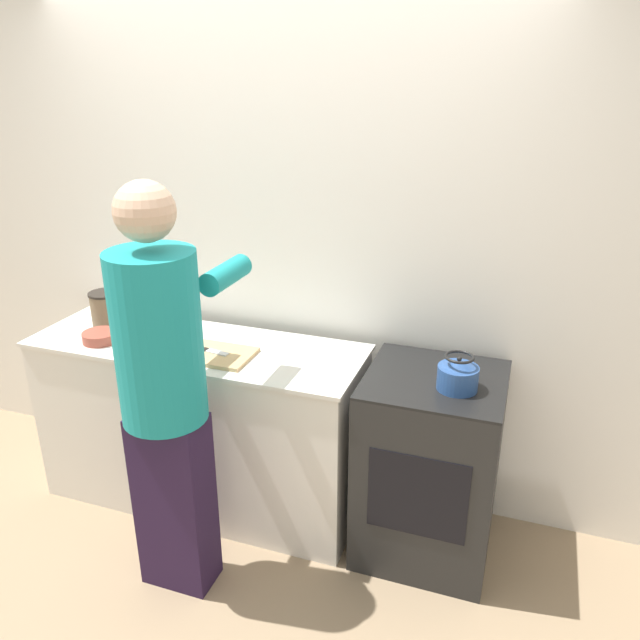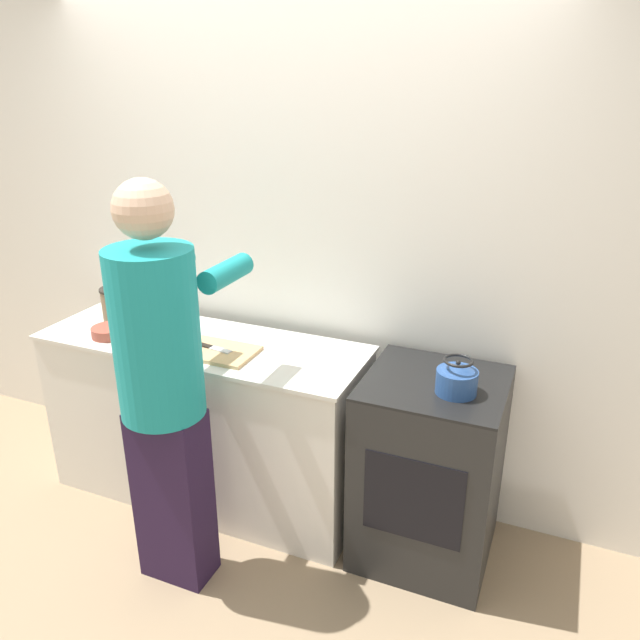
% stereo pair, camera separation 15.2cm
% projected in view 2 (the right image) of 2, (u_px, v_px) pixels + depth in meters
% --- Properties ---
extents(ground_plane, '(12.00, 12.00, 0.00)m').
position_uv_depth(ground_plane, '(240.00, 539.00, 3.09)').
color(ground_plane, '#997F60').
extents(wall_back, '(8.00, 0.05, 2.60)m').
position_uv_depth(wall_back, '(291.00, 252.00, 3.17)').
color(wall_back, white).
rests_on(wall_back, ground_plane).
extents(counter, '(1.68, 0.58, 0.91)m').
position_uv_depth(counter, '(207.00, 420.00, 3.28)').
color(counter, silver).
rests_on(counter, ground_plane).
extents(oven, '(0.61, 0.59, 0.91)m').
position_uv_depth(oven, '(429.00, 469.00, 2.86)').
color(oven, black).
rests_on(oven, ground_plane).
extents(person, '(0.39, 0.63, 1.80)m').
position_uv_depth(person, '(163.00, 380.00, 2.55)').
color(person, '#251633').
rests_on(person, ground_plane).
extents(cutting_board, '(0.39, 0.25, 0.02)m').
position_uv_depth(cutting_board, '(215.00, 351.00, 2.98)').
color(cutting_board, tan).
rests_on(cutting_board, counter).
extents(knife, '(0.19, 0.06, 0.01)m').
position_uv_depth(knife, '(214.00, 348.00, 2.98)').
color(knife, silver).
rests_on(knife, cutting_board).
extents(kettle, '(0.17, 0.17, 0.15)m').
position_uv_depth(kettle, '(457.00, 379.00, 2.58)').
color(kettle, '#284C8C').
rests_on(kettle, oven).
extents(bowl_prep, '(0.17, 0.17, 0.05)m').
position_uv_depth(bowl_prep, '(109.00, 332.00, 3.15)').
color(bowl_prep, '#9E4738').
rests_on(bowl_prep, counter).
extents(bowl_mixing, '(0.12, 0.12, 0.05)m').
position_uv_depth(bowl_mixing, '(157.00, 321.00, 3.29)').
color(bowl_mixing, silver).
rests_on(bowl_mixing, counter).
extents(canister_jar, '(0.16, 0.16, 0.18)m').
position_uv_depth(canister_jar, '(117.00, 304.00, 3.33)').
color(canister_jar, '#756047').
rests_on(canister_jar, counter).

